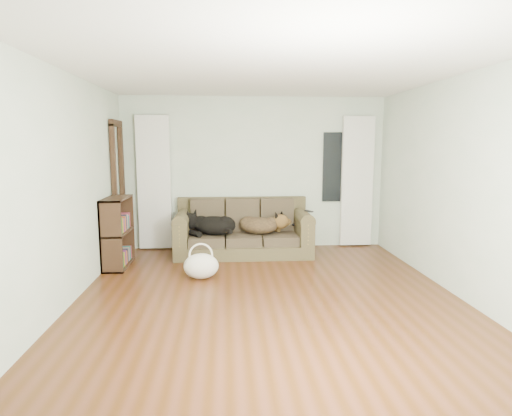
{
  "coord_description": "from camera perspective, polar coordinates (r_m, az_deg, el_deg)",
  "views": [
    {
      "loc": [
        -0.49,
        -4.89,
        1.79
      ],
      "look_at": [
        -0.03,
        1.6,
        0.82
      ],
      "focal_mm": 30.0,
      "sensor_mm": 36.0,
      "label": 1
    }
  ],
  "objects": [
    {
      "name": "wall_back",
      "position": [
        7.42,
        -0.26,
        4.66
      ],
      "size": [
        4.5,
        0.04,
        2.6
      ],
      "primitive_type": "cube",
      "color": "silver",
      "rests_on": "ground"
    },
    {
      "name": "dog_shepherd",
      "position": [
        6.99,
        0.67,
        -2.28
      ],
      "size": [
        0.82,
        0.73,
        0.3
      ],
      "primitive_type": "ellipsoid",
      "rotation": [
        0.0,
        0.0,
        2.66
      ],
      "color": "black",
      "rests_on": "sofa"
    },
    {
      "name": "curtain_left",
      "position": [
        7.44,
        -13.43,
        3.28
      ],
      "size": [
        0.55,
        0.08,
        2.25
      ],
      "primitive_type": "cube",
      "color": "white",
      "rests_on": "ground"
    },
    {
      "name": "tv_remote",
      "position": [
        6.93,
        7.05,
        -0.41
      ],
      "size": [
        0.12,
        0.17,
        0.02
      ],
      "primitive_type": "cube",
      "rotation": [
        0.0,
        0.0,
        0.47
      ],
      "color": "black",
      "rests_on": "sofa"
    },
    {
      "name": "ceiling",
      "position": [
        4.98,
        1.71,
        17.81
      ],
      "size": [
        5.0,
        5.0,
        0.0
      ],
      "primitive_type": "plane",
      "color": "white",
      "rests_on": "ground"
    },
    {
      "name": "window_pane",
      "position": [
        7.62,
        10.75,
        5.37
      ],
      "size": [
        0.5,
        0.03,
        1.2
      ],
      "primitive_type": "cube",
      "color": "black",
      "rests_on": "wall_back"
    },
    {
      "name": "bookshelf",
      "position": [
        6.64,
        -17.95,
        -3.17
      ],
      "size": [
        0.31,
        0.82,
        1.03
      ],
      "primitive_type": "cube",
      "rotation": [
        0.0,
        0.0,
        0.0
      ],
      "color": "black",
      "rests_on": "floor"
    },
    {
      "name": "dog_black_lab",
      "position": [
        6.96,
        -5.92,
        -2.45
      ],
      "size": [
        0.87,
        0.78,
        0.31
      ],
      "primitive_type": "ellipsoid",
      "rotation": [
        0.0,
        0.0,
        -0.48
      ],
      "color": "black",
      "rests_on": "sofa"
    },
    {
      "name": "door_casing",
      "position": [
        7.19,
        -17.82,
        2.13
      ],
      "size": [
        0.07,
        0.6,
        2.1
      ],
      "primitive_type": "cube",
      "color": "black",
      "rests_on": "ground"
    },
    {
      "name": "wall_left",
      "position": [
        5.22,
        -23.78,
        2.34
      ],
      "size": [
        0.04,
        5.0,
        2.6
      ],
      "primitive_type": "cube",
      "color": "silver",
      "rests_on": "ground"
    },
    {
      "name": "wall_right",
      "position": [
        5.62,
        25.13,
        2.65
      ],
      "size": [
        0.04,
        5.0,
        2.6
      ],
      "primitive_type": "cube",
      "color": "silver",
      "rests_on": "ground"
    },
    {
      "name": "tote_bag",
      "position": [
        5.85,
        -7.34,
        -7.8
      ],
      "size": [
        0.56,
        0.48,
        0.34
      ],
      "primitive_type": "ellipsoid",
      "rotation": [
        0.0,
        0.0,
        -0.28
      ],
      "color": "#EEE4CA",
      "rests_on": "floor"
    },
    {
      "name": "curtain_right",
      "position": [
        7.68,
        13.32,
        3.45
      ],
      "size": [
        0.55,
        0.08,
        2.25
      ],
      "primitive_type": "cube",
      "color": "white",
      "rests_on": "ground"
    },
    {
      "name": "floor",
      "position": [
        5.23,
        1.58,
        -11.58
      ],
      "size": [
        5.0,
        5.0,
        0.0
      ],
      "primitive_type": "plane",
      "color": "#45240B",
      "rests_on": "ground"
    },
    {
      "name": "sofa",
      "position": [
        7.0,
        -1.72,
        -2.59
      ],
      "size": [
        2.19,
        0.95,
        0.9
      ],
      "primitive_type": "cube",
      "color": "#2A2818",
      "rests_on": "floor"
    }
  ]
}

